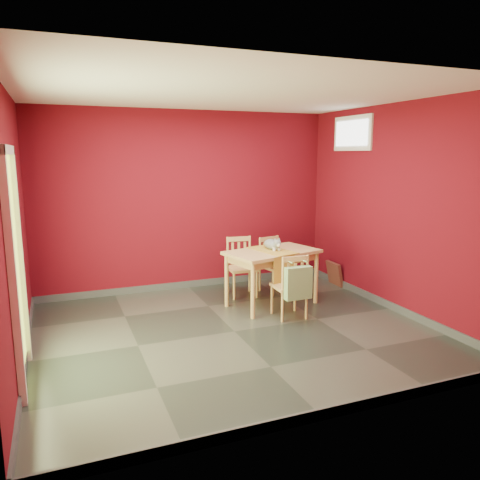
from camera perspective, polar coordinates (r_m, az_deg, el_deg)
name	(u,v)px	position (r m, az deg, el deg)	size (l,w,h in m)	color
ground	(234,331)	(5.60, -0.69, -11.08)	(4.50, 4.50, 0.00)	#2D342D
room_shell	(234,327)	(5.58, -0.69, -10.60)	(4.50, 4.50, 4.50)	#5F0914
doorway	(14,261)	(4.58, -25.80, -2.35)	(0.06, 1.01, 2.13)	#B7D838
window	(352,133)	(7.15, 13.53, 12.54)	(0.05, 0.90, 0.50)	white
outlet_plate	(281,260)	(7.88, 5.01, -2.46)	(0.08, 0.01, 0.12)	silver
dining_table	(272,257)	(6.37, 3.94, -2.14)	(1.36, 0.98, 0.76)	tan
table_runner	(276,256)	(6.26, 4.43, -2.02)	(0.51, 0.80, 0.37)	gold
chair_far_left	(241,266)	(6.86, 0.16, -3.18)	(0.43, 0.43, 0.86)	tan
chair_far_right	(274,264)	(7.06, 4.12, -2.94)	(0.46, 0.46, 0.82)	tan
chair_near	(291,285)	(5.96, 6.18, -5.50)	(0.40, 0.40, 0.83)	tan
tote_bag	(298,283)	(5.76, 7.10, -5.20)	(0.34, 0.20, 0.47)	#83AA6D
cat	(272,242)	(6.43, 3.92, -0.29)	(0.20, 0.38, 0.19)	slate
picture_frame	(334,274)	(7.58, 11.44, -4.03)	(0.13, 0.37, 0.37)	brown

